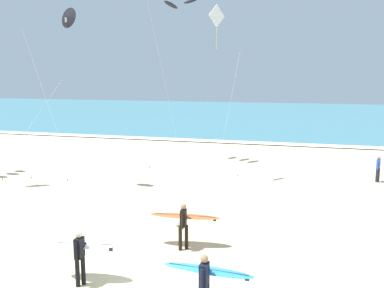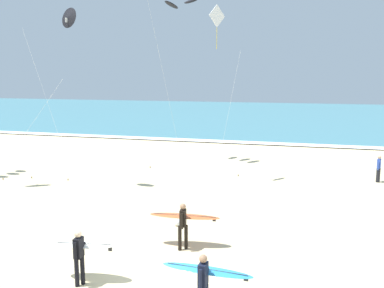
{
  "view_description": "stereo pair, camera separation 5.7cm",
  "coord_description": "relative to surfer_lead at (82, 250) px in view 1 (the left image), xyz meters",
  "views": [
    {
      "loc": [
        4.6,
        -10.83,
        6.14
      ],
      "look_at": [
        -0.56,
        7.75,
        2.99
      ],
      "focal_mm": 38.88,
      "sensor_mm": 36.0,
      "label": 1
    },
    {
      "loc": [
        4.65,
        -10.81,
        6.14
      ],
      "look_at": [
        -0.56,
        7.75,
        2.99
      ],
      "focal_mm": 38.88,
      "sensor_mm": 36.0,
      "label": 2
    }
  ],
  "objects": [
    {
      "name": "surfer_third",
      "position": [
        2.19,
        3.32,
        0.01
      ],
      "size": [
        2.63,
        1.08,
        1.71
      ],
      "color": "black",
      "rests_on": "ground"
    },
    {
      "name": "surfer_lead",
      "position": [
        0.0,
        0.0,
        0.0
      ],
      "size": [
        2.02,
        1.01,
        1.71
      ],
      "color": "black",
      "rests_on": "ground"
    },
    {
      "name": "bystander_blue_top",
      "position": [
        10.43,
        15.4,
        -0.23
      ],
      "size": [
        0.27,
        0.48,
        1.59
      ],
      "color": "black",
      "rests_on": "ground"
    },
    {
      "name": "ground_plane",
      "position": [
        1.68,
        0.44,
        -1.04
      ],
      "size": [
        160.0,
        160.0,
        0.0
      ],
      "primitive_type": "plane",
      "color": "beige"
    },
    {
      "name": "beach_ball",
      "position": [
        1.29,
        5.35,
        -0.9
      ],
      "size": [
        0.28,
        0.28,
        0.28
      ],
      "primitive_type": "sphere",
      "color": "white",
      "rests_on": "ground"
    },
    {
      "name": "kite_diamond_ivory_low",
      "position": [
        1.27,
        12.95,
        8.05
      ],
      "size": [
        1.43,
        2.31,
        10.06
      ],
      "color": "white",
      "rests_on": "ground"
    },
    {
      "name": "kite_delta_charcoal_high",
      "position": [
        -5.94,
        9.43,
        8.06
      ],
      "size": [
        4.43,
        1.67,
        9.7
      ],
      "color": "black",
      "rests_on": "ground"
    },
    {
      "name": "shoreline_foam",
      "position": [
        1.68,
        27.61,
        -0.96
      ],
      "size": [
        160.0,
        1.65,
        0.01
      ],
      "primitive_type": "cube",
      "color": "white",
      "rests_on": "ocean_water"
    },
    {
      "name": "ocean_water",
      "position": [
        1.68,
        57.31,
        -1.0
      ],
      "size": [
        160.0,
        60.0,
        0.08
      ],
      "primitive_type": "cube",
      "color": "teal",
      "rests_on": "ground"
    },
    {
      "name": "kite_arc_cobalt_far",
      "position": [
        -2.38,
        17.89,
        10.14
      ],
      "size": [
        2.86,
        3.69,
        11.56
      ],
      "color": "black",
      "rests_on": "ground"
    },
    {
      "name": "surfer_trailing",
      "position": [
        3.95,
        -0.63,
        0.0
      ],
      "size": [
        2.48,
        0.92,
        1.71
      ],
      "color": "black",
      "rests_on": "ground"
    }
  ]
}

